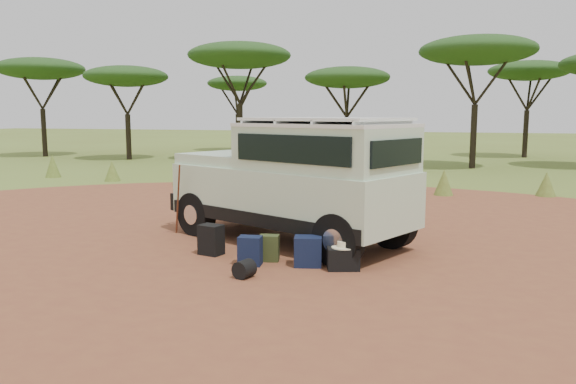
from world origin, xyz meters
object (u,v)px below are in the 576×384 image
(backpack_navy, at_px, (250,251))
(duffel_navy, at_px, (308,252))
(walking_staff, at_px, (178,200))
(hard_case, at_px, (343,259))
(safari_vehicle, at_px, (296,183))
(backpack_black, at_px, (211,240))
(backpack_olive, at_px, (269,248))

(backpack_navy, height_order, duffel_navy, duffel_navy)
(walking_staff, xyz_separation_m, hard_case, (3.80, -1.58, -0.56))
(safari_vehicle, xyz_separation_m, backpack_navy, (-0.26, -1.84, -0.93))
(safari_vehicle, distance_m, hard_case, 2.30)
(safari_vehicle, relative_size, hard_case, 10.40)
(backpack_black, relative_size, backpack_olive, 1.20)
(backpack_black, bearing_deg, backpack_olive, 7.71)
(safari_vehicle, distance_m, backpack_black, 2.03)
(walking_staff, bearing_deg, backpack_navy, -81.64)
(safari_vehicle, height_order, duffel_navy, safari_vehicle)
(walking_staff, height_order, backpack_black, walking_staff)
(safari_vehicle, height_order, backpack_olive, safari_vehicle)
(backpack_navy, bearing_deg, walking_staff, 134.20)
(backpack_black, bearing_deg, safari_vehicle, 62.80)
(backpack_olive, xyz_separation_m, hard_case, (1.31, -0.14, -0.05))
(backpack_olive, bearing_deg, duffel_navy, -20.78)
(walking_staff, bearing_deg, safari_vehicle, -42.19)
(walking_staff, relative_size, backpack_navy, 3.10)
(backpack_black, bearing_deg, backpack_navy, -13.31)
(backpack_navy, relative_size, duffel_navy, 0.98)
(backpack_navy, distance_m, hard_case, 1.55)
(backpack_olive, height_order, duffel_navy, duffel_navy)
(backpack_olive, bearing_deg, walking_staff, 138.91)
(safari_vehicle, bearing_deg, walking_staff, -154.30)
(backpack_navy, bearing_deg, backpack_olive, 50.58)
(walking_staff, bearing_deg, hard_case, -66.00)
(backpack_black, xyz_separation_m, duffel_navy, (1.86, -0.23, -0.02))
(duffel_navy, relative_size, hard_case, 0.98)
(walking_staff, distance_m, backpack_navy, 2.93)
(walking_staff, xyz_separation_m, backpack_olive, (2.49, -1.44, -0.52))
(backpack_black, xyz_separation_m, backpack_olive, (1.14, -0.11, -0.05))
(safari_vehicle, distance_m, backpack_navy, 2.08)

